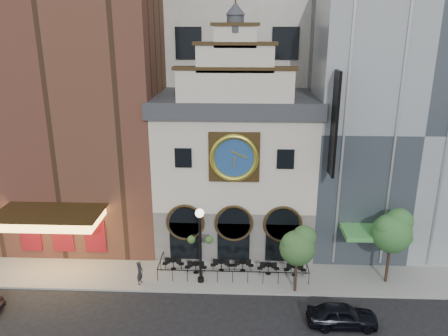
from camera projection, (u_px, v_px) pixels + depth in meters
name	position (u px, v px, depth m)	size (l,w,h in m)	color
ground	(232.00, 294.00, 29.53)	(120.00, 120.00, 0.00)	black
sidewalk	(233.00, 274.00, 31.89)	(44.00, 5.00, 0.15)	gray
clock_building	(235.00, 166.00, 34.92)	(12.60, 8.78, 18.65)	#605E5B
theater_building	(77.00, 87.00, 35.66)	(14.00, 15.60, 25.00)	brown
retail_building	(396.00, 119.00, 35.40)	(14.00, 14.40, 20.00)	gray
cafe_railing	(233.00, 267.00, 31.73)	(10.60, 2.60, 0.90)	black
bistro_0	(173.00, 264.00, 32.21)	(1.58, 0.68, 0.90)	black
bistro_1	(196.00, 267.00, 31.74)	(1.58, 0.68, 0.90)	black
bistro_2	(221.00, 265.00, 32.02)	(1.58, 0.68, 0.90)	black
bistro_3	(243.00, 265.00, 32.00)	(1.58, 0.68, 0.90)	black
bistro_4	(268.00, 268.00, 31.60)	(1.58, 0.68, 0.90)	black
bistro_5	(295.00, 270.00, 31.41)	(1.58, 0.68, 0.90)	black
car_right	(342.00, 315.00, 26.24)	(1.69, 4.21, 1.44)	black
pedestrian	(140.00, 273.00, 30.29)	(0.61, 0.40, 1.68)	black
lamppost	(200.00, 238.00, 29.73)	(1.78, 0.61, 5.55)	black
tree_left	(298.00, 245.00, 28.67)	(2.44, 2.35, 4.70)	#382619
tree_right	(393.00, 230.00, 29.62)	(2.81, 2.70, 5.41)	#382619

